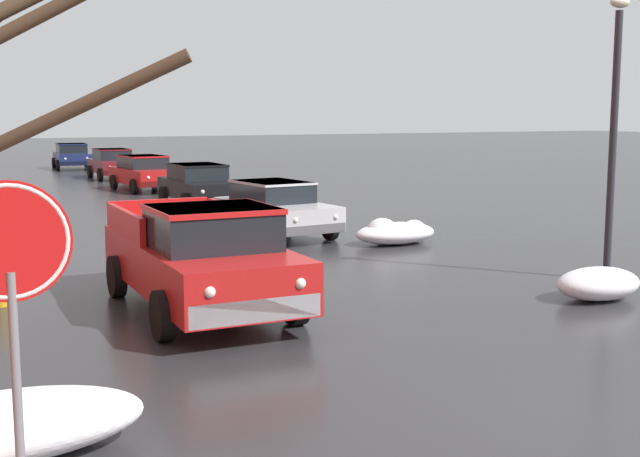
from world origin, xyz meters
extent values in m
plane|color=#2B2B2D|center=(0.00, 0.00, 0.00)|extent=(200.00, 200.00, 0.00)
ellipsoid|color=white|center=(-5.26, 2.13, 0.30)|extent=(2.62, 1.20, 0.60)
ellipsoid|color=white|center=(-4.59, 2.13, 0.25)|extent=(0.59, 0.49, 0.49)
ellipsoid|color=white|center=(4.61, 11.11, 0.26)|extent=(2.10, 1.19, 0.53)
ellipsoid|color=white|center=(4.24, 11.13, 0.33)|extent=(0.78, 0.65, 0.65)
ellipsoid|color=white|center=(5.17, 11.16, 0.27)|extent=(0.66, 0.55, 0.55)
ellipsoid|color=white|center=(4.52, 4.47, 0.28)|extent=(1.60, 1.05, 0.55)
ellipsoid|color=white|center=(4.68, 4.58, 0.26)|extent=(0.63, 0.52, 0.52)
cylinder|color=#423323|center=(-4.57, 1.81, 3.19)|extent=(1.95, 1.04, 1.06)
cylinder|color=#423323|center=(-4.70, 2.02, 4.04)|extent=(1.67, 0.60, 0.99)
cube|color=red|center=(-1.78, 6.83, 0.74)|extent=(2.10, 5.16, 0.76)
cube|color=black|center=(-1.80, 6.12, 1.44)|extent=(1.78, 1.68, 0.64)
cube|color=red|center=(-1.80, 6.12, 1.72)|extent=(1.82, 1.73, 0.08)
cube|color=red|center=(-0.82, 7.83, 1.34)|extent=(0.16, 2.46, 0.44)
cube|color=red|center=(-2.70, 7.88, 1.34)|extent=(0.16, 2.46, 0.44)
cube|color=red|center=(-1.72, 9.34, 1.34)|extent=(1.88, 0.14, 0.44)
cube|color=#B7B7BC|center=(-1.84, 4.33, 0.54)|extent=(1.88, 0.16, 0.32)
sphere|color=white|center=(-1.19, 4.28, 0.86)|extent=(0.16, 0.16, 0.16)
sphere|color=white|center=(-2.48, 4.31, 0.86)|extent=(0.16, 0.16, 0.16)
cylinder|color=black|center=(-0.81, 5.27, 0.36)|extent=(0.24, 0.72, 0.72)
cylinder|color=black|center=(-2.82, 5.32, 0.36)|extent=(0.24, 0.72, 0.72)
cylinder|color=black|center=(-0.73, 8.34, 0.36)|extent=(0.24, 0.72, 0.72)
cylinder|color=black|center=(-2.75, 8.39, 0.36)|extent=(0.24, 0.72, 0.72)
cube|color=#B7B7BC|center=(2.49, 13.47, 0.60)|extent=(2.07, 4.00, 0.60)
cube|color=black|center=(2.48, 13.67, 1.16)|extent=(1.66, 2.14, 0.52)
cube|color=#B7B7BC|center=(2.48, 13.67, 1.39)|extent=(1.70, 2.18, 0.06)
cube|color=#525254|center=(2.67, 11.60, 0.42)|extent=(1.69, 0.28, 0.22)
cube|color=#525254|center=(2.32, 15.34, 0.42)|extent=(1.69, 0.28, 0.22)
cylinder|color=black|center=(3.48, 12.37, 0.30)|extent=(0.24, 0.61, 0.60)
cylinder|color=black|center=(1.73, 12.20, 0.30)|extent=(0.24, 0.61, 0.60)
cylinder|color=black|center=(3.26, 14.75, 0.30)|extent=(0.24, 0.61, 0.60)
cylinder|color=black|center=(1.51, 14.58, 0.30)|extent=(0.24, 0.61, 0.60)
sphere|color=silver|center=(3.23, 11.63, 0.68)|extent=(0.14, 0.14, 0.14)
sphere|color=silver|center=(2.12, 11.52, 0.68)|extent=(0.14, 0.14, 0.14)
cube|color=black|center=(2.99, 21.03, 0.60)|extent=(1.78, 4.05, 0.60)
cube|color=black|center=(2.99, 21.23, 1.16)|extent=(1.53, 2.11, 0.52)
cube|color=black|center=(2.99, 21.23, 1.39)|extent=(1.56, 2.15, 0.06)
cube|color=black|center=(2.99, 19.06, 0.42)|extent=(1.74, 0.12, 0.22)
cube|color=black|center=(2.98, 23.00, 0.42)|extent=(1.74, 0.12, 0.22)
cylinder|color=black|center=(3.90, 19.78, 0.30)|extent=(0.18, 0.60, 0.60)
cylinder|color=black|center=(2.08, 19.77, 0.30)|extent=(0.18, 0.60, 0.60)
cylinder|color=black|center=(3.89, 22.28, 0.30)|extent=(0.18, 0.60, 0.60)
cylinder|color=black|center=(2.08, 22.28, 0.30)|extent=(0.18, 0.60, 0.60)
sphere|color=silver|center=(3.57, 19.03, 0.68)|extent=(0.14, 0.14, 0.14)
sphere|color=silver|center=(2.41, 19.02, 0.68)|extent=(0.14, 0.14, 0.14)
cube|color=red|center=(2.79, 27.37, 0.60)|extent=(2.11, 4.08, 0.60)
cube|color=black|center=(2.77, 27.57, 1.16)|extent=(1.69, 2.18, 0.52)
cube|color=red|center=(2.77, 27.57, 1.39)|extent=(1.73, 2.22, 0.06)
cube|color=#520B0B|center=(2.96, 25.46, 0.42)|extent=(1.73, 0.28, 0.22)
cube|color=#520B0B|center=(2.61, 29.29, 0.42)|extent=(1.73, 0.28, 0.22)
cylinder|color=black|center=(3.79, 26.24, 0.30)|extent=(0.23, 0.61, 0.60)
cylinder|color=black|center=(2.00, 26.08, 0.30)|extent=(0.23, 0.61, 0.60)
cylinder|color=black|center=(3.57, 28.67, 0.30)|extent=(0.23, 0.61, 0.60)
cylinder|color=black|center=(1.78, 28.51, 0.30)|extent=(0.23, 0.61, 0.60)
sphere|color=silver|center=(3.53, 25.49, 0.68)|extent=(0.14, 0.14, 0.14)
sphere|color=silver|center=(2.40, 25.38, 0.68)|extent=(0.14, 0.14, 0.14)
cube|color=maroon|center=(3.01, 33.97, 0.60)|extent=(1.75, 3.88, 0.60)
cube|color=black|center=(3.01, 34.16, 1.16)|extent=(1.49, 2.02, 0.52)
cube|color=maroon|center=(3.01, 34.16, 1.39)|extent=(1.52, 2.06, 0.06)
cube|color=black|center=(2.99, 32.09, 0.42)|extent=(1.67, 0.14, 0.22)
cube|color=black|center=(3.03, 35.85, 0.42)|extent=(1.67, 0.14, 0.22)
cylinder|color=black|center=(3.87, 32.76, 0.30)|extent=(0.19, 0.60, 0.60)
cylinder|color=black|center=(2.12, 32.78, 0.30)|extent=(0.19, 0.60, 0.60)
cylinder|color=black|center=(3.90, 35.15, 0.30)|extent=(0.19, 0.60, 0.60)
cylinder|color=black|center=(2.15, 35.17, 0.30)|extent=(0.19, 0.60, 0.60)
sphere|color=silver|center=(3.54, 32.05, 0.68)|extent=(0.14, 0.14, 0.14)
sphere|color=silver|center=(2.43, 32.06, 0.68)|extent=(0.14, 0.14, 0.14)
cube|color=navy|center=(2.51, 41.81, 0.60)|extent=(2.01, 3.94, 0.60)
cube|color=black|center=(2.52, 42.00, 1.16)|extent=(1.64, 2.09, 0.52)
cube|color=navy|center=(2.52, 42.00, 1.39)|extent=(1.68, 2.13, 0.06)
cube|color=black|center=(2.38, 39.95, 0.42)|extent=(1.72, 0.24, 0.22)
cube|color=black|center=(2.64, 43.67, 0.42)|extent=(1.72, 0.24, 0.22)
cylinder|color=black|center=(3.32, 40.56, 0.30)|extent=(0.22, 0.61, 0.60)
cylinder|color=black|center=(1.54, 40.69, 0.30)|extent=(0.22, 0.61, 0.60)
cylinder|color=black|center=(3.49, 42.94, 0.30)|extent=(0.22, 0.61, 0.60)
cylinder|color=black|center=(1.70, 43.06, 0.30)|extent=(0.22, 0.61, 0.60)
sphere|color=silver|center=(2.95, 39.88, 0.68)|extent=(0.14, 0.14, 0.14)
sphere|color=silver|center=(1.81, 39.96, 0.68)|extent=(0.14, 0.14, 0.14)
cylinder|color=gold|center=(-4.63, 8.54, 0.28)|extent=(0.22, 0.22, 0.55)
cylinder|color=gold|center=(-4.47, 8.54, 0.30)|extent=(0.10, 0.09, 0.09)
cylinder|color=slate|center=(-5.36, -0.33, 1.10)|extent=(0.06, 0.06, 2.19)
cylinder|color=red|center=(-5.36, -0.33, 2.38)|extent=(0.76, 0.11, 0.76)
torus|color=white|center=(-5.36, -0.33, 2.38)|extent=(0.73, 0.12, 0.74)
cylinder|color=#28282D|center=(5.93, 5.65, 2.51)|extent=(0.14, 0.14, 5.01)
ellipsoid|color=beige|center=(5.93, 5.65, 5.15)|extent=(0.44, 0.24, 0.20)
camera|label=1|loc=(-5.91, -5.64, 3.17)|focal=46.19mm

